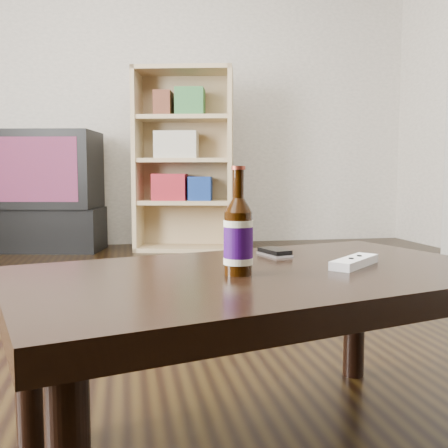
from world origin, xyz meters
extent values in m
cube|color=black|center=(0.00, 0.00, -0.01)|extent=(5.00, 6.00, 0.01)
cube|color=#B6AFA2|center=(0.00, 3.01, 1.35)|extent=(5.00, 0.02, 2.70)
cube|color=black|center=(-0.71, 2.71, 0.17)|extent=(0.94, 0.61, 0.35)
cube|color=black|center=(-0.71, 2.71, 0.65)|extent=(0.90, 0.67, 0.61)
cube|color=#B82D17|center=(-0.77, 2.47, 0.65)|extent=(0.65, 0.15, 0.49)
cube|color=tan|center=(0.01, 2.62, 0.72)|extent=(0.12, 0.35, 1.45)
cube|color=tan|center=(0.74, 2.45, 0.72)|extent=(0.12, 0.35, 1.45)
cube|color=tan|center=(0.38, 2.54, 1.43)|extent=(0.84, 0.53, 0.03)
cube|color=tan|center=(0.38, 2.54, 0.02)|extent=(0.84, 0.53, 0.03)
cube|color=tan|center=(0.42, 2.69, 0.72)|extent=(0.77, 0.22, 1.45)
cube|color=tan|center=(0.38, 2.54, 0.39)|extent=(0.77, 0.48, 0.03)
cube|color=tan|center=(0.38, 2.54, 0.72)|extent=(0.77, 0.48, 0.03)
cube|color=tan|center=(0.38, 2.54, 1.06)|extent=(0.77, 0.48, 0.03)
cube|color=maroon|center=(0.26, 2.54, 0.51)|extent=(0.31, 0.28, 0.21)
cube|color=navy|center=(0.50, 2.48, 0.50)|extent=(0.23, 0.26, 0.19)
cube|color=#BBB6A4|center=(0.32, 2.53, 0.85)|extent=(0.38, 0.29, 0.21)
cube|color=#306D36|center=(0.43, 2.50, 1.18)|extent=(0.27, 0.27, 0.21)
cube|color=brown|center=(0.22, 2.55, 1.17)|extent=(0.18, 0.25, 0.19)
cube|color=black|center=(0.20, -0.59, 0.37)|extent=(1.20, 0.89, 0.05)
cylinder|color=black|center=(-0.31, -0.49, 0.17)|extent=(0.08, 0.08, 0.35)
cylinder|color=black|center=(0.58, -0.23, 0.17)|extent=(0.08, 0.08, 0.35)
cylinder|color=black|center=(0.13, -0.63, 0.46)|extent=(0.07, 0.07, 0.13)
cylinder|color=#250443|center=(0.13, -0.63, 0.47)|extent=(0.07, 0.07, 0.08)
cylinder|color=beige|center=(0.13, -0.63, 0.51)|extent=(0.07, 0.07, 0.01)
cylinder|color=beige|center=(0.13, -0.63, 0.43)|extent=(0.07, 0.07, 0.01)
cone|color=black|center=(0.13, -0.63, 0.54)|extent=(0.07, 0.07, 0.03)
cylinder|color=black|center=(0.13, -0.63, 0.59)|extent=(0.03, 0.03, 0.06)
cylinder|color=maroon|center=(0.13, -0.63, 0.62)|extent=(0.03, 0.03, 0.01)
cube|color=#A2A2A5|center=(0.28, -0.39, 0.40)|extent=(0.08, 0.11, 0.01)
cube|color=black|center=(0.28, -0.39, 0.41)|extent=(0.07, 0.10, 0.01)
cylinder|color=#A2A2A5|center=(0.29, -0.42, 0.42)|extent=(0.02, 0.02, 0.00)
cube|color=white|center=(0.41, -0.58, 0.41)|extent=(0.16, 0.15, 0.02)
cylinder|color=black|center=(0.43, -0.56, 0.42)|extent=(0.02, 0.02, 0.00)
cylinder|color=black|center=(0.40, -0.59, 0.42)|extent=(0.02, 0.02, 0.00)
camera|label=1|loc=(-0.10, -1.67, 0.60)|focal=42.00mm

